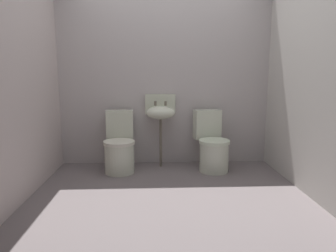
# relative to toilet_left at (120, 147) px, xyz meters

# --- Properties ---
(ground_plane) EXTENTS (3.31, 2.97, 0.08)m
(ground_plane) POSITION_rel_toilet_left_xyz_m (0.61, -0.94, -0.36)
(ground_plane) COLOR slate
(wall_back) EXTENTS (3.31, 0.10, 2.46)m
(wall_back) POSITION_rel_toilet_left_xyz_m (0.61, 0.40, 0.91)
(wall_back) COLOR #BEB5B3
(wall_back) RESTS_ON ground
(wall_left) EXTENTS (0.10, 2.77, 2.46)m
(wall_left) POSITION_rel_toilet_left_xyz_m (-0.90, -0.84, 0.91)
(wall_left) COLOR #C1B2AE
(wall_left) RESTS_ON ground
(wall_right) EXTENTS (0.10, 2.77, 2.46)m
(wall_right) POSITION_rel_toilet_left_xyz_m (2.11, -0.84, 0.91)
(wall_right) COLOR beige
(wall_right) RESTS_ON ground
(toilet_left) EXTENTS (0.42, 0.61, 0.78)m
(toilet_left) POSITION_rel_toilet_left_xyz_m (0.00, 0.00, 0.00)
(toilet_left) COLOR silver
(toilet_left) RESTS_ON ground
(toilet_right) EXTENTS (0.47, 0.64, 0.78)m
(toilet_right) POSITION_rel_toilet_left_xyz_m (1.22, 0.00, 0.00)
(toilet_right) COLOR silver
(toilet_right) RESTS_ON ground
(sink) EXTENTS (0.42, 0.35, 0.99)m
(sink) POSITION_rel_toilet_left_xyz_m (0.54, 0.19, 0.43)
(sink) COLOR #6A6153
(sink) RESTS_ON ground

